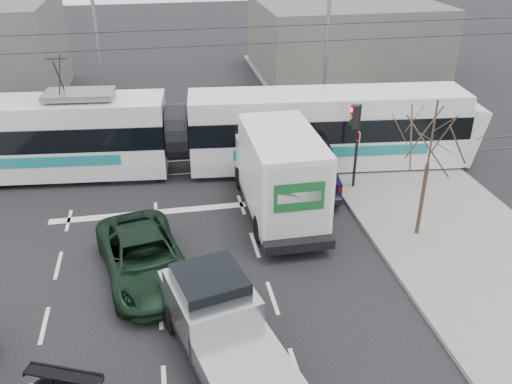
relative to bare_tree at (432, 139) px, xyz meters
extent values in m
plane|color=black|center=(-7.60, -2.50, -3.79)|extent=(120.00, 120.00, 0.00)
cube|color=gray|center=(1.40, -2.50, -3.72)|extent=(6.00, 60.00, 0.15)
cube|color=#33302D|center=(-7.60, 7.50, -3.78)|extent=(60.00, 1.60, 0.03)
cube|color=#615C58|center=(4.40, 21.50, -1.29)|extent=(12.00, 10.00, 5.00)
cylinder|color=#47382B|center=(0.00, 0.00, -2.27)|extent=(0.14, 0.14, 2.75)
cylinder|color=#47382B|center=(0.00, 0.00, 0.23)|extent=(0.07, 0.07, 2.25)
cylinder|color=black|center=(-1.00, 4.00, -1.84)|extent=(0.12, 0.12, 3.60)
cube|color=black|center=(-1.20, 4.00, -0.54)|extent=(0.28, 0.28, 0.95)
cylinder|color=#FF0C07|center=(-1.35, 4.00, -0.24)|extent=(0.06, 0.20, 0.20)
cylinder|color=orange|center=(-1.35, 4.00, -0.54)|extent=(0.06, 0.20, 0.20)
cylinder|color=#05330C|center=(-1.35, 4.00, -0.84)|extent=(0.06, 0.20, 0.20)
cube|color=white|center=(-1.02, 3.85, -1.34)|extent=(0.02, 0.30, 0.40)
cylinder|color=slate|center=(-0.10, 11.50, 0.71)|extent=(0.20, 0.20, 9.00)
cylinder|color=slate|center=(-11.60, 13.50, 0.71)|extent=(0.20, 0.20, 9.00)
cylinder|color=black|center=(-7.60, 7.50, 1.71)|extent=(60.00, 0.03, 0.03)
cylinder|color=black|center=(-7.60, 7.50, 2.41)|extent=(60.00, 0.03, 0.03)
cube|color=silver|center=(-14.72, 7.77, -2.81)|extent=(12.41, 3.74, 1.48)
cube|color=black|center=(-14.72, 7.77, -1.67)|extent=(12.48, 3.77, 1.01)
cube|color=silver|center=(-14.72, 7.77, -0.76)|extent=(12.40, 3.64, 0.94)
cube|color=#187579|center=(-14.85, 6.49, -2.54)|extent=(8.52, 0.85, 0.47)
cube|color=silver|center=(-1.50, 6.48, -2.81)|extent=(12.41, 3.74, 1.48)
cube|color=black|center=(-1.50, 6.48, -1.67)|extent=(12.48, 3.77, 1.01)
cube|color=silver|center=(-1.50, 6.48, -0.76)|extent=(12.40, 3.64, 0.94)
cube|color=#187579|center=(-1.63, 5.19, -2.54)|extent=(8.52, 0.85, 0.47)
cylinder|color=black|center=(-8.11, 7.13, -1.87)|extent=(1.18, 2.54, 2.46)
cube|color=slate|center=(-12.08, 7.51, -0.07)|extent=(2.98, 1.81, 0.24)
cube|color=black|center=(-10.10, 7.32, -3.62)|extent=(2.10, 2.35, 0.34)
cube|color=black|center=(-6.13, 6.93, -3.62)|extent=(2.10, 2.35, 0.34)
cube|color=black|center=(1.80, 6.15, -3.62)|extent=(2.10, 2.35, 0.34)
cube|color=black|center=(-7.64, -4.99, -3.24)|extent=(3.35, 6.18, 0.25)
cube|color=#A3A5A7|center=(-7.89, -3.96, -2.53)|extent=(2.51, 2.86, 1.16)
cube|color=black|center=(-7.92, -3.86, -1.92)|extent=(2.09, 2.12, 0.56)
cube|color=#A3A5A7|center=(-8.22, -2.59, -2.76)|extent=(2.12, 1.48, 0.56)
cube|color=#A3A5A7|center=(-7.34, -6.24, -2.83)|extent=(2.55, 3.03, 0.66)
cylinder|color=black|center=(-8.99, -3.38, -3.39)|extent=(0.47, 0.85, 0.81)
cylinder|color=black|center=(-7.18, -2.94, -3.39)|extent=(0.47, 0.85, 0.81)
cube|color=black|center=(-4.61, 2.71, -3.24)|extent=(2.46, 7.10, 0.35)
cube|color=white|center=(-4.62, 5.40, -2.38)|extent=(2.32, 1.71, 1.62)
cube|color=black|center=(-4.62, 5.54, -1.77)|extent=(2.00, 1.14, 0.61)
cube|color=silver|center=(-4.61, 2.00, -1.74)|extent=(2.45, 4.83, 2.99)
cube|color=silver|center=(-4.60, -0.39, -1.74)|extent=(2.14, 0.06, 2.63)
cube|color=#135423|center=(-4.60, -0.44, -1.50)|extent=(1.70, 0.03, 1.02)
cube|color=black|center=(-4.60, -0.62, -3.34)|extent=(2.19, 0.26, 0.18)
cylinder|color=black|center=(-5.69, 4.97, -3.34)|extent=(0.31, 0.91, 0.91)
cylinder|color=black|center=(-3.55, 4.98, -3.34)|extent=(0.31, 0.91, 0.91)
cylinder|color=black|center=(-5.67, 0.72, -3.29)|extent=(0.31, 1.01, 1.01)
cylinder|color=black|center=(-3.53, 0.73, -3.29)|extent=(0.31, 1.01, 1.01)
cube|color=black|center=(-2.75, 4.46, -3.28)|extent=(2.25, 4.86, 0.23)
cube|color=black|center=(-2.65, 5.30, -2.62)|extent=(1.91, 2.15, 1.08)
cube|color=black|center=(-2.64, 5.39, -2.05)|extent=(1.63, 1.57, 0.52)
cube|color=black|center=(-2.53, 6.42, -2.83)|extent=(1.74, 1.03, 0.52)
cube|color=black|center=(-2.86, 3.43, -2.90)|extent=(1.93, 2.29, 0.61)
cube|color=silver|center=(-3.00, 2.22, -3.15)|extent=(1.61, 0.35, 0.17)
cube|color=#590505|center=(-3.75, 2.40, -2.81)|extent=(0.14, 0.09, 0.26)
cube|color=#590505|center=(-2.23, 2.23, -2.81)|extent=(0.14, 0.09, 0.26)
cylinder|color=black|center=(-3.37, 6.04, -3.42)|extent=(0.35, 0.78, 0.75)
cylinder|color=black|center=(-1.79, 5.86, -3.42)|extent=(0.35, 0.78, 0.75)
cylinder|color=black|center=(-3.71, 3.06, -3.42)|extent=(0.35, 0.78, 0.75)
cylinder|color=black|center=(-2.12, 2.88, -3.42)|extent=(0.35, 0.78, 0.75)
imported|color=black|center=(-9.71, -0.67, -3.05)|extent=(3.47, 5.70, 1.48)
camera|label=1|loc=(-8.83, -15.38, 6.80)|focal=38.00mm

